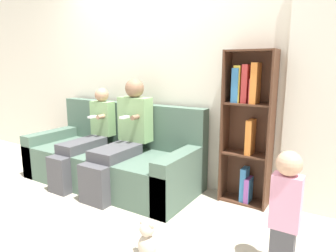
{
  "coord_description": "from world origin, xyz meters",
  "views": [
    {
      "loc": [
        2.07,
        -1.97,
        1.36
      ],
      "look_at": [
        0.48,
        0.58,
        0.75
      ],
      "focal_mm": 32.0,
      "sensor_mm": 36.0,
      "label": 1
    }
  ],
  "objects_px": {
    "adult_seated": "(123,135)",
    "bookshelf": "(248,125)",
    "teddy_bear": "(147,240)",
    "couch": "(112,159)",
    "child_seated": "(86,137)",
    "toddler_standing": "(286,207)"
  },
  "relations": [
    {
      "from": "child_seated",
      "to": "teddy_bear",
      "type": "distance_m",
      "value": 1.72
    },
    {
      "from": "adult_seated",
      "to": "bookshelf",
      "type": "relative_size",
      "value": 0.81
    },
    {
      "from": "bookshelf",
      "to": "teddy_bear",
      "type": "height_order",
      "value": "bookshelf"
    },
    {
      "from": "couch",
      "to": "bookshelf",
      "type": "bearing_deg",
      "value": 12.38
    },
    {
      "from": "child_seated",
      "to": "bookshelf",
      "type": "bearing_deg",
      "value": 14.32
    },
    {
      "from": "child_seated",
      "to": "bookshelf",
      "type": "distance_m",
      "value": 1.84
    },
    {
      "from": "child_seated",
      "to": "toddler_standing",
      "type": "distance_m",
      "value": 2.35
    },
    {
      "from": "couch",
      "to": "toddler_standing",
      "type": "height_order",
      "value": "couch"
    },
    {
      "from": "toddler_standing",
      "to": "child_seated",
      "type": "bearing_deg",
      "value": 169.17
    },
    {
      "from": "couch",
      "to": "toddler_standing",
      "type": "distance_m",
      "value": 2.11
    },
    {
      "from": "toddler_standing",
      "to": "bookshelf",
      "type": "relative_size",
      "value": 0.55
    },
    {
      "from": "couch",
      "to": "toddler_standing",
      "type": "bearing_deg",
      "value": -15.6
    },
    {
      "from": "bookshelf",
      "to": "teddy_bear",
      "type": "xyz_separation_m",
      "value": [
        -0.3,
        -1.27,
        -0.65
      ]
    },
    {
      "from": "adult_seated",
      "to": "bookshelf",
      "type": "xyz_separation_m",
      "value": [
        1.24,
        0.41,
        0.17
      ]
    },
    {
      "from": "teddy_bear",
      "to": "bookshelf",
      "type": "bearing_deg",
      "value": 76.64
    },
    {
      "from": "couch",
      "to": "bookshelf",
      "type": "xyz_separation_m",
      "value": [
        1.48,
        0.33,
        0.51
      ]
    },
    {
      "from": "child_seated",
      "to": "teddy_bear",
      "type": "height_order",
      "value": "child_seated"
    },
    {
      "from": "adult_seated",
      "to": "couch",
      "type": "bearing_deg",
      "value": 160.9
    },
    {
      "from": "couch",
      "to": "child_seated",
      "type": "bearing_deg",
      "value": -156.04
    },
    {
      "from": "child_seated",
      "to": "teddy_bear",
      "type": "xyz_separation_m",
      "value": [
        1.46,
        -0.82,
        -0.4
      ]
    },
    {
      "from": "couch",
      "to": "child_seated",
      "type": "distance_m",
      "value": 0.4
    },
    {
      "from": "bookshelf",
      "to": "adult_seated",
      "type": "bearing_deg",
      "value": -161.73
    }
  ]
}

